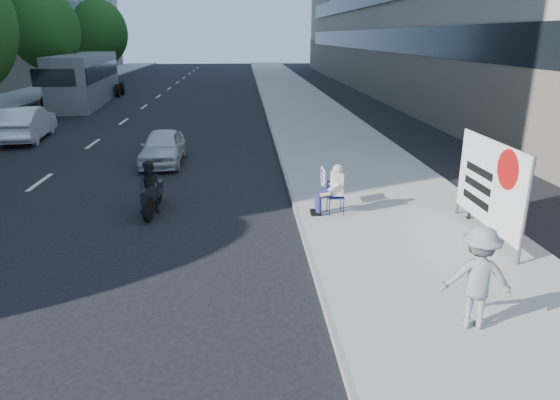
{
  "coord_description": "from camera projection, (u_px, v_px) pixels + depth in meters",
  "views": [
    {
      "loc": [
        0.13,
        -7.98,
        4.5
      ],
      "look_at": [
        0.79,
        1.18,
        1.47
      ],
      "focal_mm": 32.0,
      "sensor_mm": 36.0,
      "label": 1
    }
  ],
  "objects": [
    {
      "name": "ground",
      "position": [
        241.0,
        299.0,
        8.96
      ],
      "size": [
        160.0,
        160.0,
        0.0
      ],
      "primitive_type": "plane",
      "color": "black",
      "rests_on": "ground"
    },
    {
      "name": "near_sidewalk",
      "position": [
        313.0,
        118.0,
        28.15
      ],
      "size": [
        5.0,
        120.0,
        0.15
      ],
      "primitive_type": "cube",
      "color": "#9A9990",
      "rests_on": "ground"
    },
    {
      "name": "tree_far_d",
      "position": [
        44.0,
        30.0,
        34.9
      ],
      "size": [
        4.8,
        4.8,
        7.65
      ],
      "color": "#382616",
      "rests_on": "ground"
    },
    {
      "name": "tree_far_e",
      "position": [
        99.0,
        33.0,
        48.2
      ],
      "size": [
        5.4,
        5.4,
        7.89
      ],
      "color": "#382616",
      "rests_on": "ground"
    },
    {
      "name": "seated_protester",
      "position": [
        331.0,
        187.0,
        12.6
      ],
      "size": [
        0.83,
        1.12,
        1.31
      ],
      "color": "navy",
      "rests_on": "near_sidewalk"
    },
    {
      "name": "jogger",
      "position": [
        477.0,
        278.0,
        7.62
      ],
      "size": [
        1.17,
        0.8,
        1.66
      ],
      "primitive_type": "imported",
      "rotation": [
        0.0,
        0.0,
        2.96
      ],
      "color": "gray",
      "rests_on": "near_sidewalk"
    },
    {
      "name": "pedestrian_woman",
      "position": [
        478.0,
        187.0,
        12.2
      ],
      "size": [
        0.69,
        0.55,
        1.66
      ],
      "primitive_type": "imported",
      "rotation": [
        0.0,
        0.0,
        2.86
      ],
      "color": "black",
      "rests_on": "near_sidewalk"
    },
    {
      "name": "protest_banner",
      "position": [
        490.0,
        183.0,
        11.0
      ],
      "size": [
        0.08,
        3.06,
        2.2
      ],
      "color": "#4C4C4C",
      "rests_on": "near_sidewalk"
    },
    {
      "name": "white_sedan_near",
      "position": [
        163.0,
        147.0,
        18.3
      ],
      "size": [
        1.49,
        3.61,
        1.22
      ],
      "primitive_type": "imported",
      "rotation": [
        0.0,
        0.0,
        0.01
      ],
      "color": "silver",
      "rests_on": "ground"
    },
    {
      "name": "white_sedan_mid",
      "position": [
        25.0,
        123.0,
        22.39
      ],
      "size": [
        2.14,
        4.76,
        1.52
      ],
      "primitive_type": "imported",
      "rotation": [
        0.0,
        0.0,
        3.26
      ],
      "color": "silver",
      "rests_on": "ground"
    },
    {
      "name": "motorcycle",
      "position": [
        151.0,
        190.0,
        13.12
      ],
      "size": [
        0.76,
        2.05,
        1.42
      ],
      "rotation": [
        0.0,
        0.0,
        -0.13
      ],
      "color": "black",
      "rests_on": "ground"
    },
    {
      "name": "bus",
      "position": [
        86.0,
        79.0,
        34.44
      ],
      "size": [
        3.56,
        12.23,
        3.3
      ],
      "rotation": [
        0.0,
        0.0,
        0.08
      ],
      "color": "slate",
      "rests_on": "ground"
    }
  ]
}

